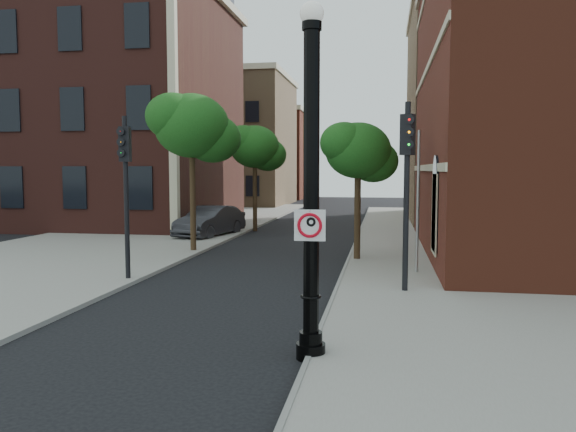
% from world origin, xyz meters
% --- Properties ---
extents(ground, '(120.00, 120.00, 0.00)m').
position_xyz_m(ground, '(0.00, 0.00, 0.00)').
color(ground, black).
rests_on(ground, ground).
extents(sidewalk_right, '(8.00, 60.00, 0.12)m').
position_xyz_m(sidewalk_right, '(6.00, 10.00, 0.06)').
color(sidewalk_right, gray).
rests_on(sidewalk_right, ground).
extents(sidewalk_left, '(10.00, 50.00, 0.12)m').
position_xyz_m(sidewalk_left, '(-9.00, 18.00, 0.06)').
color(sidewalk_left, gray).
rests_on(sidewalk_left, ground).
extents(curb_edge, '(0.10, 60.00, 0.14)m').
position_xyz_m(curb_edge, '(2.05, 10.00, 0.07)').
color(curb_edge, gray).
rests_on(curb_edge, ground).
extents(victorian_building, '(18.60, 14.60, 17.95)m').
position_xyz_m(victorian_building, '(-16.00, 23.97, 8.74)').
color(victorian_building, '#51241E').
rests_on(victorian_building, ground).
extents(bg_building_tan_a, '(12.00, 12.00, 12.00)m').
position_xyz_m(bg_building_tan_a, '(-12.00, 44.00, 6.00)').
color(bg_building_tan_a, '#92734F').
rests_on(bg_building_tan_a, ground).
extents(bg_building_red, '(12.00, 12.00, 10.00)m').
position_xyz_m(bg_building_red, '(-12.00, 58.00, 5.00)').
color(bg_building_red, maroon).
rests_on(bg_building_red, ground).
extents(lamppost, '(0.54, 0.54, 6.34)m').
position_xyz_m(lamppost, '(2.06, 0.24, 2.93)').
color(lamppost, black).
rests_on(lamppost, ground).
extents(no_parking_sign, '(0.56, 0.06, 0.55)m').
position_xyz_m(no_parking_sign, '(2.06, 0.07, 2.46)').
color(no_parking_sign, white).
rests_on(no_parking_sign, ground).
extents(parked_car, '(2.64, 5.03, 1.58)m').
position_xyz_m(parked_car, '(-5.41, 17.74, 0.79)').
color(parked_car, '#2C2B30').
rests_on(parked_car, ground).
extents(traffic_signal_left, '(0.36, 0.43, 5.03)m').
position_xyz_m(traffic_signal_left, '(-4.38, 6.23, 3.39)').
color(traffic_signal_left, black).
rests_on(traffic_signal_left, ground).
extents(traffic_signal_right, '(0.42, 0.46, 5.24)m').
position_xyz_m(traffic_signal_right, '(3.93, 5.88, 3.53)').
color(traffic_signal_right, black).
rests_on(traffic_signal_right, ground).
extents(utility_pole, '(0.09, 0.09, 4.69)m').
position_xyz_m(utility_pole, '(4.40, 8.80, 2.34)').
color(utility_pole, '#999999').
rests_on(utility_pole, ground).
extents(street_tree_a, '(3.61, 3.26, 6.50)m').
position_xyz_m(street_tree_a, '(-4.37, 12.38, 5.14)').
color(street_tree_a, '#2F2013').
rests_on(street_tree_a, ground).
extents(street_tree_b, '(3.25, 2.94, 5.86)m').
position_xyz_m(street_tree_b, '(-3.73, 20.81, 4.62)').
color(street_tree_b, '#2F2013').
rests_on(street_tree_b, ground).
extents(street_tree_c, '(2.86, 2.59, 5.16)m').
position_xyz_m(street_tree_c, '(2.39, 11.28, 4.07)').
color(street_tree_c, '#2F2013').
rests_on(street_tree_c, ground).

